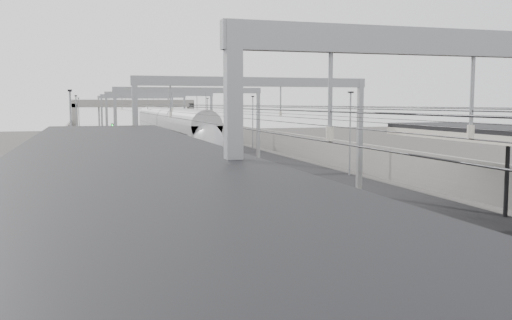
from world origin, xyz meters
TOP-DOWN VIEW (x-y plane):
  - platform_left at (-8.00, 45.00)m, footprint 4.00×120.00m
  - platform_right at (8.00, 45.00)m, footprint 4.00×120.00m
  - tracks at (0.00, 45.00)m, footprint 11.40×140.00m
  - overhead_line at (0.00, 51.62)m, footprint 13.00×140.00m
  - canopy_left at (-8.02, 2.99)m, footprint 4.40×30.00m
  - overbridge at (0.00, 100.00)m, footprint 22.00×2.20m
  - wall_left at (-11.20, 45.00)m, footprint 0.30×120.00m
  - wall_right at (11.20, 45.00)m, footprint 0.30×120.00m
  - train at (1.50, 63.40)m, footprint 2.86×52.17m
  - signal_green at (-5.20, 72.81)m, footprint 0.32×0.32m
  - signal_red_near at (3.20, 70.99)m, footprint 0.32×0.32m
  - signal_red_far at (5.40, 77.10)m, footprint 0.32×0.32m

SIDE VIEW (x-z plane):
  - tracks at x=0.00m, z-range -0.05..0.15m
  - platform_left at x=-8.00m, z-range 0.00..1.00m
  - platform_right at x=8.00m, z-range 0.00..1.00m
  - wall_left at x=-11.20m, z-range 0.00..3.20m
  - wall_right at x=11.20m, z-range 0.00..3.20m
  - train at x=1.50m, z-range -0.05..4.47m
  - signal_green at x=-5.20m, z-range 0.68..4.15m
  - signal_red_near at x=3.20m, z-range 0.68..4.15m
  - signal_red_far at x=5.40m, z-range 0.68..4.15m
  - canopy_left at x=-8.02m, z-range 2.97..7.21m
  - overbridge at x=0.00m, z-range 1.86..8.76m
  - overhead_line at x=0.00m, z-range 2.84..9.44m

